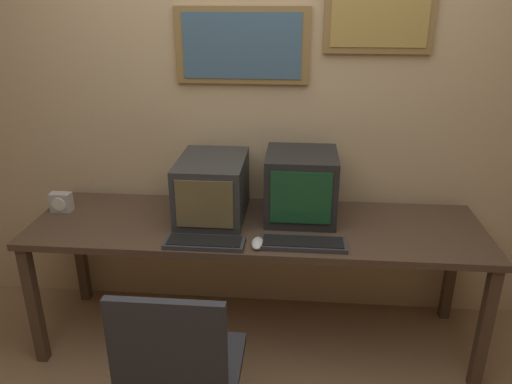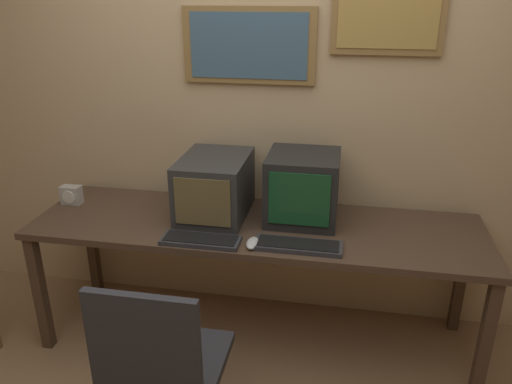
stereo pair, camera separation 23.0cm
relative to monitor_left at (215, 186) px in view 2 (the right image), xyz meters
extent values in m
cube|color=#D1B284|center=(0.24, 0.32, 0.41)|extent=(8.00, 0.05, 2.60)
cube|color=olive|center=(0.13, 0.28, 0.71)|extent=(0.72, 0.02, 0.40)
cube|color=#42667F|center=(0.13, 0.27, 0.71)|extent=(0.64, 0.01, 0.34)
cube|color=olive|center=(0.84, 0.28, 0.91)|extent=(0.56, 0.02, 0.47)
cube|color=#B79347|center=(0.84, 0.27, 0.91)|extent=(0.49, 0.01, 0.41)
cube|color=#4C3828|center=(0.24, -0.08, -0.18)|extent=(2.38, 0.68, 0.04)
cube|color=#4C3828|center=(-0.90, -0.37, -0.55)|extent=(0.06, 0.06, 0.69)
cube|color=#4C3828|center=(1.38, -0.37, -0.55)|extent=(0.06, 0.06, 0.69)
cube|color=#4C3828|center=(-0.90, 0.21, -0.55)|extent=(0.06, 0.06, 0.69)
cube|color=#4C3828|center=(1.38, 0.21, -0.55)|extent=(0.06, 0.06, 0.69)
cube|color=#333333|center=(0.00, 0.00, 0.00)|extent=(0.35, 0.47, 0.33)
cube|color=brown|center=(0.00, -0.24, 0.01)|extent=(0.29, 0.01, 0.25)
cube|color=black|center=(0.47, 0.03, 0.02)|extent=(0.37, 0.38, 0.36)
cube|color=#194C28|center=(0.47, -0.16, 0.02)|extent=(0.30, 0.01, 0.27)
cube|color=#333338|center=(0.01, -0.34, -0.15)|extent=(0.39, 0.14, 0.02)
cube|color=black|center=(0.01, -0.34, -0.14)|extent=(0.36, 0.12, 0.00)
cube|color=#333338|center=(0.49, -0.31, -0.15)|extent=(0.42, 0.14, 0.02)
cube|color=black|center=(0.49, -0.31, -0.14)|extent=(0.39, 0.12, 0.00)
ellipsoid|color=silver|center=(0.27, -0.33, -0.15)|extent=(0.06, 0.12, 0.03)
cube|color=#B7B2AD|center=(-0.85, -0.01, -0.11)|extent=(0.11, 0.06, 0.11)
cylinder|color=white|center=(-0.85, -0.04, -0.11)|extent=(0.08, 0.00, 0.08)
cube|color=#2D2D33|center=(0.01, -0.86, -0.46)|extent=(0.46, 0.46, 0.04)
cube|color=#2D2D33|center=(0.01, -1.07, -0.21)|extent=(0.43, 0.04, 0.46)
camera|label=1|loc=(0.45, -2.45, 0.99)|focal=35.00mm
camera|label=2|loc=(0.68, -2.42, 0.99)|focal=35.00mm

